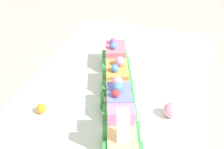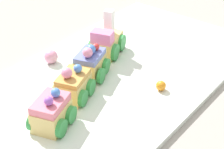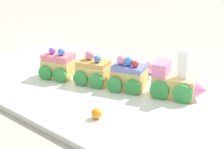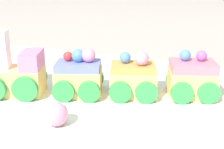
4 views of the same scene
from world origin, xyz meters
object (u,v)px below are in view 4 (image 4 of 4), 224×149
Objects in this scene: cake_car_blueberry at (79,78)px; gumball_pink at (56,114)px; cake_car_strawberry at (192,80)px; gumball_orange at (91,60)px; cake_car_caramel at (133,80)px; cake_train_locomotive at (11,77)px.

gumball_pink is at bearing 81.62° from cake_car_blueberry.
cake_car_blueberry reaches higher than gumball_pink.
cake_car_strawberry is 0.22m from gumball_pink.
gumball_orange is 0.66× the size of gumball_pink.
cake_car_strawberry reaches higher than gumball_orange.
gumball_pink is (-0.07, 0.25, 0.01)m from gumball_orange.
gumball_pink is at bearing 28.33° from cake_car_strawberry.
gumball_orange is (0.21, -0.09, -0.02)m from cake_car_strawberry.
cake_car_blueberry is at bearing -0.29° from cake_car_caramel.
cake_car_blueberry is 2.84× the size of gumball_pink.
gumball_orange is at bearing -125.18° from cake_train_locomotive.
cake_train_locomotive is 0.11m from cake_car_blueberry.
cake_car_blueberry is at bearing 107.58° from gumball_orange.
cake_train_locomotive is at bearing 0.16° from cake_car_blueberry.
cake_car_caramel is 0.14m from gumball_pink.
cake_car_blueberry is 1.00× the size of cake_car_caramel.
cake_train_locomotive reaches higher than gumball_orange.
cake_car_blueberry is at bearing -179.84° from cake_train_locomotive.
cake_car_blueberry is 0.16m from gumball_orange.
cake_car_strawberry is (-0.09, -0.03, 0.00)m from cake_car_caramel.
gumball_pink is (-0.12, 0.07, -0.01)m from cake_train_locomotive.
cake_train_locomotive reaches higher than cake_car_caramel.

